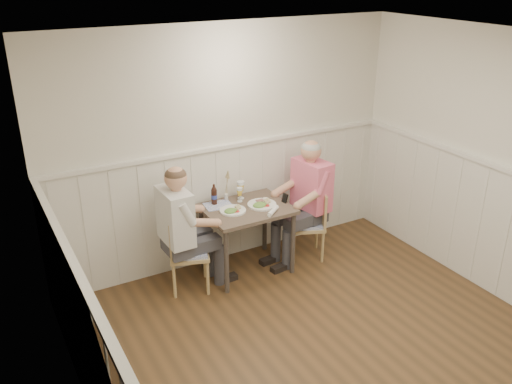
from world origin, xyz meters
TOP-DOWN VIEW (x-y plane):
  - ground_plane at (0.00, 0.00)m, footprint 4.50×4.50m
  - room_shell at (0.00, 0.00)m, footprint 4.04×4.54m
  - wainscot at (0.00, 0.69)m, footprint 4.00×4.49m
  - dining_table at (0.01, 1.84)m, footprint 0.89×0.70m
  - chair_right at (0.78, 1.76)m, footprint 0.50×0.50m
  - chair_left at (-0.72, 1.83)m, footprint 0.50×0.50m
  - man_in_pink at (0.77, 1.80)m, footprint 0.69×0.48m
  - diner_cream at (-0.75, 1.82)m, footprint 0.64×0.45m
  - plate_man at (0.16, 1.80)m, footprint 0.31×0.31m
  - plate_diner at (-0.17, 1.81)m, footprint 0.28×0.28m
  - beer_glass_a at (0.06, 2.07)m, footprint 0.08×0.08m
  - beer_glass_b at (0.02, 2.01)m, footprint 0.06×0.06m
  - beer_bottle at (-0.25, 2.08)m, footprint 0.06×0.06m
  - rolled_napkin at (0.18, 1.59)m, footprint 0.20×0.17m
  - grass_vase at (-0.10, 2.11)m, footprint 0.04×0.04m
  - gingham_mat at (-0.23, 2.02)m, footprint 0.31×0.26m

SIDE VIEW (x-z plane):
  - ground_plane at x=0.00m, z-range 0.00..0.00m
  - chair_right at x=0.78m, z-range 0.03..0.84m
  - chair_left at x=-0.72m, z-range 0.04..0.86m
  - diner_cream at x=-0.75m, z-range -0.11..1.26m
  - man_in_pink at x=0.77m, z-range -0.11..1.29m
  - dining_table at x=0.01m, z-range 0.27..1.02m
  - wainscot at x=0.00m, z-range 0.02..1.36m
  - gingham_mat at x=-0.23m, z-range 0.75..0.76m
  - plate_diner at x=-0.17m, z-range 0.74..0.81m
  - rolled_napkin at x=0.18m, z-range 0.75..0.80m
  - plate_man at x=0.16m, z-range 0.74..0.81m
  - beer_bottle at x=-0.25m, z-range 0.74..0.97m
  - beer_glass_b at x=0.02m, z-range 0.78..0.94m
  - beer_glass_a at x=0.06m, z-range 0.78..0.99m
  - grass_vase at x=-0.10m, z-range 0.73..1.09m
  - room_shell at x=0.00m, z-range 0.22..2.82m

